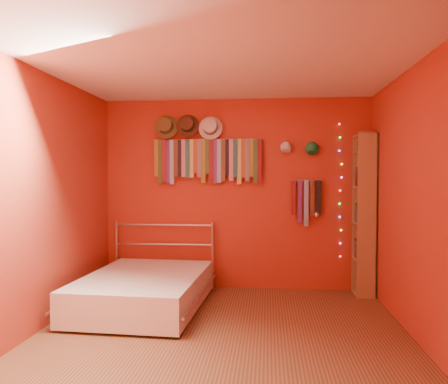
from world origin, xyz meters
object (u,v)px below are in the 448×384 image
(bookshelf, at_px, (368,214))
(bed, at_px, (144,290))
(tie_rack, at_px, (208,159))
(reading_lamp, at_px, (316,215))

(bookshelf, xyz_separation_m, bed, (-2.61, -0.81, -0.81))
(tie_rack, distance_m, bookshelf, 2.15)
(reading_lamp, bearing_deg, bookshelf, -0.75)
(tie_rack, height_order, bed, tie_rack)
(bed, bearing_deg, bookshelf, 19.75)
(reading_lamp, height_order, bookshelf, bookshelf)
(reading_lamp, relative_size, bookshelf, 0.14)
(tie_rack, bearing_deg, bed, -121.16)
(reading_lamp, xyz_separation_m, bed, (-1.98, -0.82, -0.79))
(tie_rack, relative_size, reading_lamp, 5.35)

